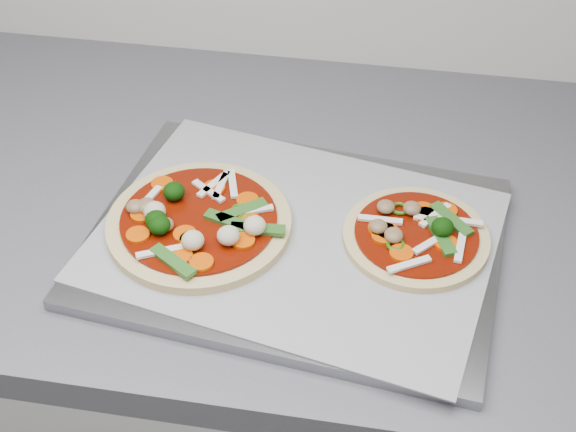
# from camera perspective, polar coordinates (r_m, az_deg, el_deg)

# --- Properties ---
(base_cabinet) EXTENTS (3.60, 0.60, 0.86)m
(base_cabinet) POSITION_cam_1_polar(r_m,az_deg,el_deg) (1.29, 3.07, -14.76)
(base_cabinet) COLOR silver
(base_cabinet) RESTS_ON ground
(countertop) EXTENTS (3.60, 0.60, 0.04)m
(countertop) POSITION_cam_1_polar(r_m,az_deg,el_deg) (0.95, 4.06, 0.24)
(countertop) COLOR #57575D
(countertop) RESTS_ON base_cabinet
(baking_tray) EXTENTS (0.47, 0.37, 0.01)m
(baking_tray) POSITION_cam_1_polar(r_m,az_deg,el_deg) (0.87, 0.53, -1.78)
(baking_tray) COLOR gray
(baking_tray) RESTS_ON countertop
(parchment) EXTENTS (0.47, 0.38, 0.00)m
(parchment) POSITION_cam_1_polar(r_m,az_deg,el_deg) (0.87, 0.53, -1.40)
(parchment) COLOR gray
(parchment) RESTS_ON baking_tray
(pizza_left) EXTENTS (0.24, 0.24, 0.03)m
(pizza_left) POSITION_cam_1_polar(r_m,az_deg,el_deg) (0.87, -6.47, -0.43)
(pizza_left) COLOR #D7B878
(pizza_left) RESTS_ON parchment
(pizza_right) EXTENTS (0.16, 0.16, 0.03)m
(pizza_right) POSITION_cam_1_polar(r_m,az_deg,el_deg) (0.86, 9.06, -1.28)
(pizza_right) COLOR #D7B878
(pizza_right) RESTS_ON parchment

